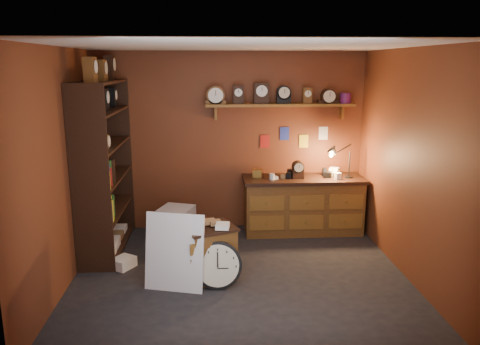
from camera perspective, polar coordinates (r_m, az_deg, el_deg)
name	(u,v)px	position (r m, az deg, el deg)	size (l,w,h in m)	color
floor	(240,275)	(5.83, -0.02, -12.40)	(4.00, 4.00, 0.00)	black
room_shell	(243,134)	(5.43, 0.38, 4.74)	(4.02, 3.62, 2.71)	brown
shelving_unit	(102,160)	(6.52, -16.51, 1.44)	(0.47, 1.60, 2.58)	black
workbench	(303,202)	(7.16, 7.67, -3.54)	(1.81, 0.66, 1.36)	brown
low_cabinet	(210,250)	(5.63, -3.70, -9.40)	(0.71, 0.67, 0.74)	brown
big_round_clock	(218,265)	(5.43, -2.74, -11.24)	(0.55, 0.18, 0.55)	black
white_panel	(176,288)	(5.58, -7.86, -13.77)	(0.68, 0.03, 0.90)	silver
mini_fridge	(177,223)	(6.96, -7.74, -6.11)	(0.57, 0.59, 0.47)	silver
floor_box_a	(175,243)	(6.62, -7.98, -8.53)	(0.27, 0.23, 0.17)	#996E43
floor_box_b	(124,263)	(6.18, -14.02, -10.62)	(0.22, 0.26, 0.13)	white
floor_box_c	(164,250)	(6.41, -9.25, -9.29)	(0.23, 0.19, 0.18)	#996E43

